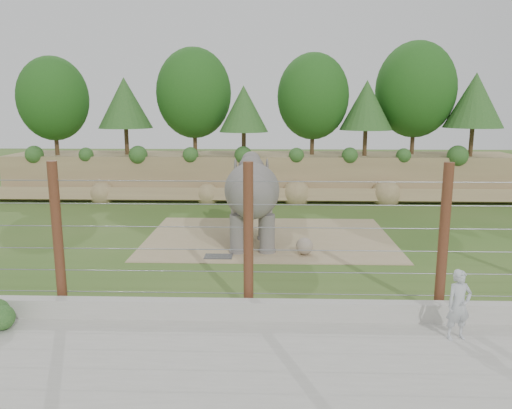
{
  "coord_description": "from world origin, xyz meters",
  "views": [
    {
      "loc": [
        0.58,
        -16.96,
        5.4
      ],
      "look_at": [
        0.0,
        2.0,
        1.6
      ],
      "focal_mm": 35.0,
      "sensor_mm": 36.0,
      "label": 1
    }
  ],
  "objects_px": {
    "elephant": "(252,203)",
    "stone_ball": "(304,246)",
    "barrier_fence": "(248,239)",
    "zookeeper": "(459,305)"
  },
  "relations": [
    {
      "from": "elephant",
      "to": "barrier_fence",
      "type": "bearing_deg",
      "value": -91.73
    },
    {
      "from": "elephant",
      "to": "barrier_fence",
      "type": "xyz_separation_m",
      "value": [
        0.15,
        -6.27,
        0.3
      ]
    },
    {
      "from": "elephant",
      "to": "stone_ball",
      "type": "distance_m",
      "value": 2.65
    },
    {
      "from": "stone_ball",
      "to": "barrier_fence",
      "type": "relative_size",
      "value": 0.03
    },
    {
      "from": "elephant",
      "to": "zookeeper",
      "type": "relative_size",
      "value": 2.51
    },
    {
      "from": "stone_ball",
      "to": "barrier_fence",
      "type": "bearing_deg",
      "value": -109.48
    },
    {
      "from": "zookeeper",
      "to": "elephant",
      "type": "bearing_deg",
      "value": 109.86
    },
    {
      "from": "barrier_fence",
      "to": "zookeeper",
      "type": "bearing_deg",
      "value": -16.4
    },
    {
      "from": "stone_ball",
      "to": "zookeeper",
      "type": "distance_m",
      "value": 7.31
    },
    {
      "from": "barrier_fence",
      "to": "elephant",
      "type": "bearing_deg",
      "value": 91.35
    }
  ]
}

